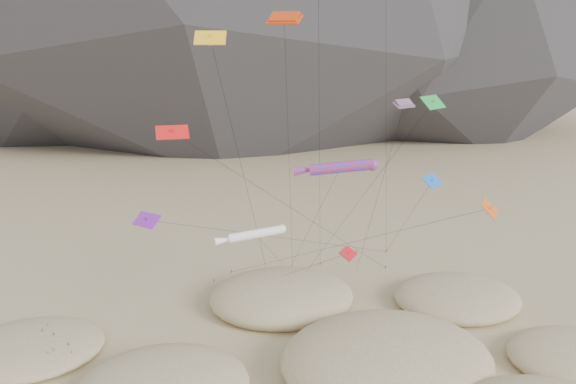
% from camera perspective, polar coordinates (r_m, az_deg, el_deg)
% --- Properties ---
extents(dunes, '(51.81, 36.40, 4.34)m').
position_cam_1_polar(dunes, '(41.95, 4.05, -18.29)').
color(dunes, '#CCB789').
rests_on(dunes, ground).
extents(dune_grass, '(41.61, 28.75, 1.53)m').
position_cam_1_polar(dune_grass, '(41.96, 1.78, -18.09)').
color(dune_grass, black).
rests_on(dune_grass, ground).
extents(kite_stakes, '(19.84, 5.75, 0.30)m').
position_cam_1_polar(kite_stakes, '(60.30, 2.31, -7.59)').
color(kite_stakes, '#3F2D1E').
rests_on(kite_stakes, ground).
extents(rainbow_tube_kite, '(6.88, 11.86, 14.47)m').
position_cam_1_polar(rainbow_tube_kite, '(45.67, 5.08, 2.49)').
color(rainbow_tube_kite, '#FF251A').
rests_on(rainbow_tube_kite, ground).
extents(white_tube_kite, '(7.77, 14.13, 9.45)m').
position_cam_1_polar(white_tube_kite, '(44.55, -3.62, -4.34)').
color(white_tube_kite, white).
rests_on(white_tube_kite, ground).
extents(orange_parafoil, '(3.99, 11.33, 25.81)m').
position_cam_1_polar(orange_parafoil, '(45.11, -0.37, 16.91)').
color(orange_parafoil, red).
rests_on(orange_parafoil, ground).
extents(multi_parafoil, '(2.36, 8.24, 18.86)m').
position_cam_1_polar(multi_parafoil, '(48.68, 11.63, 8.48)').
color(multi_parafoil, red).
rests_on(multi_parafoil, ground).
extents(delta_kites, '(28.30, 22.27, 29.98)m').
position_cam_1_polar(delta_kites, '(42.83, 4.30, 6.37)').
color(delta_kites, yellow).
rests_on(delta_kites, ground).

